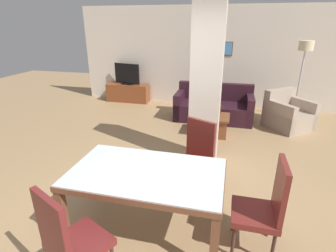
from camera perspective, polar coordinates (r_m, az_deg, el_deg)
The scene contains 14 objects.
ground_plane at distance 3.33m, azimuth -4.29°, elevation -21.02°, with size 18.00×18.00×0.00m, color #A48157.
back_wall at distance 7.63m, azimuth 7.88°, elevation 14.61°, with size 7.20×0.09×2.70m.
divider_pillar at distance 4.21m, azimuth 8.31°, elevation 8.98°, with size 0.47×0.39×2.70m.
dining_table at distance 2.95m, azimuth -4.62°, elevation -12.25°, with size 1.67×0.99×0.76m.
dining_chair_far_right at distance 3.64m, azimuth 5.99°, elevation -6.51°, with size 0.61×0.61×1.04m.
dining_chair_near_left at distance 2.56m, azimuth -20.72°, elevation -22.01°, with size 0.61×0.61×1.04m.
dining_chair_head_right at distance 2.91m, azimuth 20.36°, elevation -15.89°, with size 0.46×0.46×1.04m.
sofa at distance 6.59m, azimuth 9.89°, elevation 3.95°, with size 1.85×0.89×0.85m.
armchair at distance 6.56m, azimuth 24.60°, elevation 2.17°, with size 1.18×1.18×0.84m.
coffee_table at distance 5.67m, azimuth 9.61°, elevation 0.24°, with size 0.69×0.58×0.43m.
bottle at distance 5.69m, azimuth 11.13°, elevation 3.68°, with size 0.07×0.07×0.29m.
tv_stand at distance 8.11m, azimuth -8.68°, elevation 7.15°, with size 1.27×0.40×0.53m.
tv_screen at distance 7.99m, azimuth -8.91°, elevation 11.06°, with size 0.82×0.27×0.61m.
floor_lamp at distance 7.10m, azimuth 27.62°, elevation 13.79°, with size 0.33×0.33×1.87m.
Camera 1 is at (0.81, -2.32, 2.25)m, focal length 28.00 mm.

